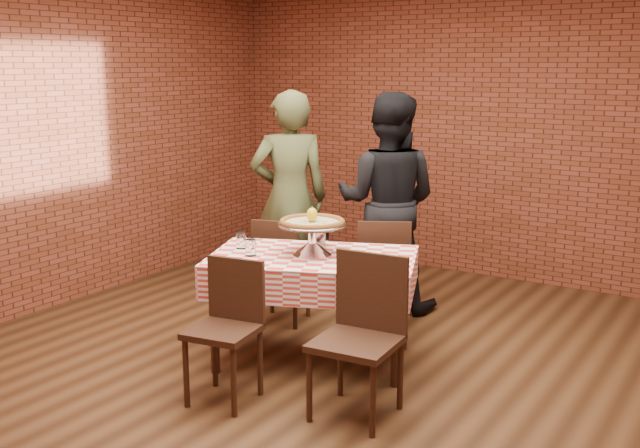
% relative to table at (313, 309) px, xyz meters
% --- Properties ---
extents(ground, '(6.00, 6.00, 0.00)m').
position_rel_table_xyz_m(ground, '(0.23, -0.29, -0.38)').
color(ground, black).
rests_on(ground, ground).
extents(back_wall, '(5.50, 0.00, 5.50)m').
position_rel_table_xyz_m(back_wall, '(0.23, 2.71, 1.08)').
color(back_wall, maroon).
rests_on(back_wall, ground).
extents(table, '(1.57, 1.27, 0.75)m').
position_rel_table_xyz_m(table, '(0.00, 0.00, 0.00)').
color(table, '#361C10').
rests_on(table, ground).
extents(tablecloth, '(1.62, 1.31, 0.24)m').
position_rel_table_xyz_m(tablecloth, '(0.00, 0.00, 0.27)').
color(tablecloth, red).
rests_on(tablecloth, table).
extents(pizza_stand, '(0.65, 0.65, 0.21)m').
position_rel_table_xyz_m(pizza_stand, '(-0.02, 0.02, 0.49)').
color(pizza_stand, silver).
rests_on(pizza_stand, tablecloth).
extents(pizza, '(0.60, 0.60, 0.03)m').
position_rel_table_xyz_m(pizza, '(-0.02, 0.02, 0.60)').
color(pizza, '#C3B28B').
rests_on(pizza, pizza_stand).
extents(lemon, '(0.10, 0.10, 0.10)m').
position_rel_table_xyz_m(lemon, '(-0.02, 0.02, 0.66)').
color(lemon, gold).
rests_on(lemon, pizza).
extents(water_glass_left, '(0.09, 0.09, 0.11)m').
position_rel_table_xyz_m(water_glass_left, '(-0.35, -0.23, 0.44)').
color(water_glass_left, white).
rests_on(water_glass_left, tablecloth).
extents(water_glass_right, '(0.09, 0.09, 0.11)m').
position_rel_table_xyz_m(water_glass_right, '(-0.53, -0.11, 0.44)').
color(water_glass_right, white).
rests_on(water_glass_right, tablecloth).
extents(side_plate, '(0.22, 0.22, 0.01)m').
position_rel_table_xyz_m(side_plate, '(0.46, 0.09, 0.39)').
color(side_plate, white).
rests_on(side_plate, tablecloth).
extents(sweetener_packet_a, '(0.06, 0.06, 0.00)m').
position_rel_table_xyz_m(sweetener_packet_a, '(0.61, 0.02, 0.39)').
color(sweetener_packet_a, white).
rests_on(sweetener_packet_a, tablecloth).
extents(sweetener_packet_b, '(0.05, 0.04, 0.00)m').
position_rel_table_xyz_m(sweetener_packet_b, '(0.63, 0.08, 0.39)').
color(sweetener_packet_b, white).
rests_on(sweetener_packet_b, tablecloth).
extents(condiment_caddy, '(0.11, 0.10, 0.14)m').
position_rel_table_xyz_m(condiment_caddy, '(-0.11, 0.28, 0.45)').
color(condiment_caddy, silver).
rests_on(condiment_caddy, tablecloth).
extents(chair_near_left, '(0.44, 0.44, 0.87)m').
position_rel_table_xyz_m(chair_near_left, '(-0.11, -0.83, 0.06)').
color(chair_near_left, '#361C10').
rests_on(chair_near_left, ground).
extents(chair_near_right, '(0.49, 0.49, 0.94)m').
position_rel_table_xyz_m(chair_near_right, '(0.67, -0.57, 0.10)').
color(chair_near_right, '#361C10').
rests_on(chair_near_right, ground).
extents(chair_far_left, '(0.46, 0.46, 0.86)m').
position_rel_table_xyz_m(chair_far_left, '(-0.65, 0.57, 0.05)').
color(chair_far_left, '#361C10').
rests_on(chair_far_left, ground).
extents(chair_far_right, '(0.55, 0.55, 0.88)m').
position_rel_table_xyz_m(chair_far_right, '(0.08, 0.89, 0.07)').
color(chair_far_right, '#361C10').
rests_on(chair_far_right, ground).
extents(diner_olive, '(0.79, 0.76, 1.82)m').
position_rel_table_xyz_m(diner_olive, '(-0.91, 1.05, 0.54)').
color(diner_olive, '#474D2B').
rests_on(diner_olive, ground).
extents(diner_black, '(1.02, 0.89, 1.81)m').
position_rel_table_xyz_m(diner_black, '(-0.12, 1.34, 0.53)').
color(diner_black, black).
rests_on(diner_black, ground).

